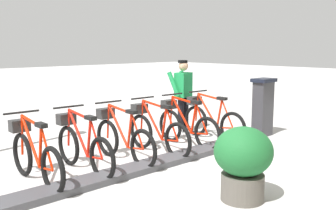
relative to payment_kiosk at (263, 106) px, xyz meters
name	(u,v)px	position (x,y,z in m)	size (l,w,h in m)	color
ground_plane	(155,167)	(-0.05, 3.26, -0.67)	(60.00, 60.00, 0.00)	beige
dock_rail_base	(155,164)	(-0.05, 3.26, -0.62)	(0.44, 5.54, 0.10)	#47474C
payment_kiosk	(263,106)	(0.00, 0.00, 0.00)	(0.36, 0.52, 1.28)	#38383D
bike_docked_0	(211,119)	(0.57, 1.08, -0.24)	(1.72, 0.54, 1.02)	black
bike_docked_1	(185,125)	(0.57, 1.87, -0.24)	(1.72, 0.54, 1.02)	black
bike_docked_2	(156,130)	(0.57, 2.66, -0.24)	(1.72, 0.54, 1.02)	black
bike_docked_3	(122,137)	(0.57, 3.45, -0.24)	(1.72, 0.54, 1.02)	black
bike_docked_4	(82,145)	(0.57, 4.24, -0.24)	(1.72, 0.54, 1.02)	black
bike_docked_5	(34,155)	(0.57, 5.03, -0.24)	(1.72, 0.54, 1.02)	black
worker_near_rack	(183,93)	(1.50, 0.99, 0.24)	(0.50, 0.68, 1.66)	white
planter_bush	(243,160)	(-1.89, 3.37, -0.12)	(0.76, 0.76, 0.97)	#59544C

